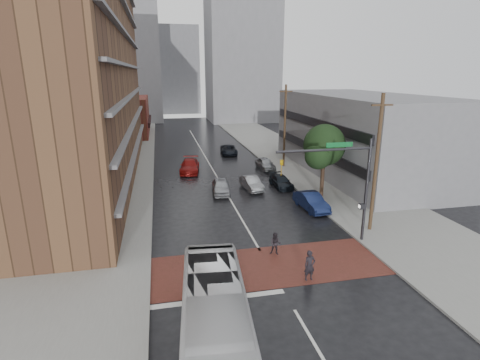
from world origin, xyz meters
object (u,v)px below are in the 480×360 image
car_travel_b (252,183)px  car_parked_near (311,201)px  transit_bus (216,334)px  car_travel_a (221,186)px  pedestrian_b (275,244)px  car_parked_mid (281,182)px  car_parked_far (265,164)px  pedestrian_a (310,266)px  suv_travel (229,150)px  car_travel_c (190,166)px

car_travel_b → car_parked_near: car_parked_near is taller
transit_bus → car_travel_a: size_ratio=2.71×
transit_bus → pedestrian_b: (5.14, 8.71, -0.79)m
transit_bus → car_travel_b: size_ratio=2.74×
car_travel_b → car_parked_mid: bearing=-1.8°
pedestrian_b → car_travel_b: pedestrian_b is taller
car_parked_far → pedestrian_a: bearing=-104.2°
pedestrian_b → transit_bus: bearing=-96.4°
pedestrian_a → suv_travel: (1.78, 34.50, -0.24)m
car_parked_mid → car_parked_far: 7.53m
car_parked_near → pedestrian_a: bearing=-117.8°
transit_bus → pedestrian_a: size_ratio=6.20×
pedestrian_a → car_parked_far: bearing=75.9°
suv_travel → transit_bus: bearing=-96.4°
car_travel_a → car_travel_c: (-2.28, 8.79, 0.05)m
car_travel_a → pedestrian_b: bearing=-78.4°
pedestrian_b → car_travel_c: 22.46m
pedestrian_a → car_travel_b: (0.90, 17.25, -0.23)m
pedestrian_a → pedestrian_b: (-0.94, 3.37, -0.14)m
pedestrian_a → car_parked_near: (4.53, 10.69, -0.17)m
car_travel_a → car_parked_far: car_travel_a is taller
car_travel_c → car_parked_near: 17.41m
transit_bus → car_parked_far: transit_bus is taller
car_travel_c → car_parked_mid: 11.82m
car_travel_b → car_travel_c: (-5.48, 8.28, 0.09)m
suv_travel → car_parked_far: bearing=-69.1°
car_travel_b → car_parked_near: bearing=-66.9°
suv_travel → pedestrian_b: bearing=-90.2°
car_parked_near → car_parked_far: car_parked_near is taller
pedestrian_a → suv_travel: 34.55m
car_travel_c → suv_travel: bearing=63.1°
pedestrian_b → suv_travel: bearing=109.2°
car_travel_b → car_travel_a: bearing=-176.8°
car_parked_mid → car_parked_far: size_ratio=0.99×
car_parked_far → transit_bus: bearing=-113.2°
transit_bus → car_travel_a: transit_bus is taller
pedestrian_a → car_parked_near: pedestrian_a is taller
pedestrian_a → car_parked_mid: 17.94m
pedestrian_b → car_parked_far: size_ratio=0.37×
car_travel_b → suv_travel: (0.88, 17.25, -0.01)m
car_travel_a → car_travel_c: 9.08m
car_travel_a → car_parked_far: (6.83, 8.24, -0.00)m
car_travel_a → car_travel_c: bearing=110.3°
pedestrian_a → car_travel_a: 16.90m
pedestrian_b → suv_travel: 31.25m
car_travel_a → car_parked_near: bearing=-35.7°
car_travel_a → car_parked_mid: bearing=12.4°
car_travel_a → car_parked_mid: 6.41m
car_travel_c → car_parked_mid: bearing=-34.6°
car_travel_a → car_parked_far: size_ratio=1.01×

